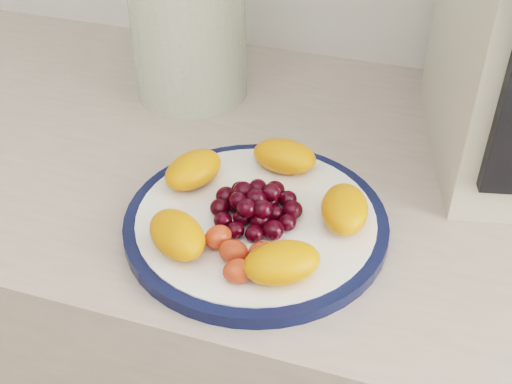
% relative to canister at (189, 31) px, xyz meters
% --- Properties ---
extents(plate_rim, '(0.29, 0.29, 0.01)m').
position_rel_canister_xyz_m(plate_rim, '(0.18, -0.26, -0.09)').
color(plate_rim, '#0A1235').
rests_on(plate_rim, counter).
extents(plate_face, '(0.26, 0.26, 0.02)m').
position_rel_canister_xyz_m(plate_face, '(0.18, -0.26, -0.09)').
color(plate_face, white).
rests_on(plate_face, counter).
extents(canister, '(0.20, 0.20, 0.19)m').
position_rel_canister_xyz_m(canister, '(0.00, 0.00, 0.00)').
color(canister, '#335811').
rests_on(canister, counter).
extents(fruit_plate, '(0.25, 0.24, 0.04)m').
position_rel_canister_xyz_m(fruit_plate, '(0.18, -0.27, -0.06)').
color(fruit_plate, orange).
rests_on(fruit_plate, plate_face).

